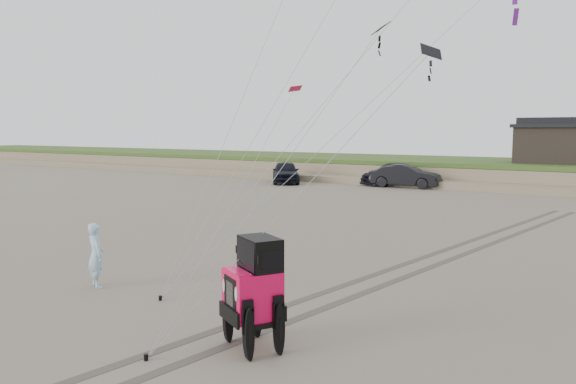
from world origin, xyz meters
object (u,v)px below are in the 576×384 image
object	(u,v)px
truck_b	(405,176)
man	(96,255)
cabin	(563,142)
truck_a	(286,172)
truck_c	(393,174)
jeep	(253,304)

from	to	relation	value
truck_b	man	world-z (taller)	man
cabin	truck_a	bearing A→B (deg)	-154.24
truck_a	man	xyz separation A→B (m)	(12.21, -27.33, 0.00)
truck_a	truck_c	bearing A→B (deg)	-10.63
truck_a	man	bearing A→B (deg)	-101.48
truck_a	truck_c	world-z (taller)	truck_a
truck_b	man	size ratio (longest dim) A/B	2.93
cabin	truck_c	distance (m)	12.46
cabin	truck_b	bearing A→B (deg)	-142.93
man	cabin	bearing A→B (deg)	-78.98
truck_a	truck_c	size ratio (longest dim) A/B	0.90
truck_a	man	distance (m)	29.93
jeep	truck_a	bearing A→B (deg)	151.68
jeep	man	world-z (taller)	man
truck_a	jeep	xyz separation A→B (m)	(18.19, -28.40, -0.00)
truck_c	truck_b	bearing A→B (deg)	-20.89
cabin	man	world-z (taller)	cabin
cabin	jeep	bearing A→B (deg)	-90.50
truck_b	truck_c	bearing A→B (deg)	39.32
cabin	man	xyz separation A→B (m)	(-6.30, -36.26, -2.38)
cabin	truck_a	size ratio (longest dim) A/B	1.28
truck_a	jeep	world-z (taller)	truck_a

